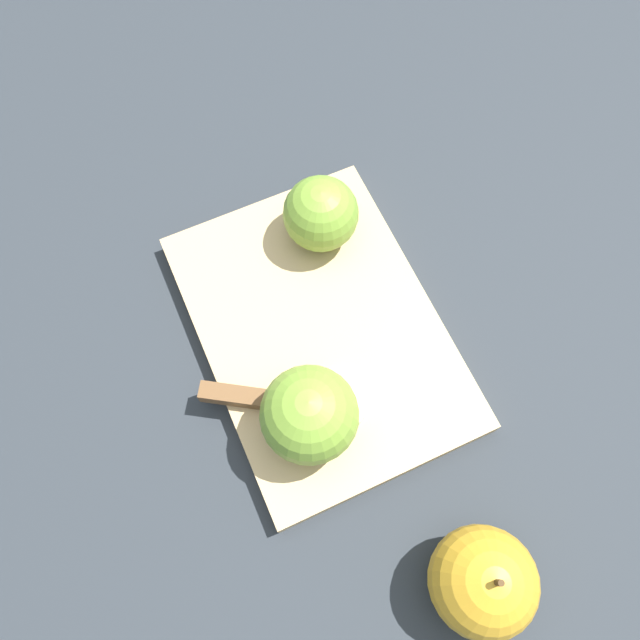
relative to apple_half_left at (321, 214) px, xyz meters
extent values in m
plane|color=#282D33|center=(0.10, -0.04, -0.06)|extent=(4.00, 4.00, 0.00)
cube|color=tan|center=(0.10, -0.04, -0.05)|extent=(0.34, 0.26, 0.02)
sphere|color=olive|center=(0.00, 0.00, 0.00)|extent=(0.08, 0.08, 0.08)
cylinder|color=beige|center=(0.01, 0.00, 0.00)|extent=(0.04, 0.06, 0.07)
sphere|color=olive|center=(0.19, -0.08, 0.01)|extent=(0.09, 0.09, 0.09)
cylinder|color=beige|center=(0.20, -0.08, 0.01)|extent=(0.01, 0.08, 0.08)
cube|color=silver|center=(0.18, -0.07, -0.04)|extent=(0.05, 0.08, 0.00)
cube|color=brown|center=(0.14, -0.13, -0.03)|extent=(0.05, 0.07, 0.02)
cylinder|color=beige|center=(0.18, -0.05, -0.03)|extent=(0.06, 0.06, 0.01)
sphere|color=gold|center=(0.36, 0.01, -0.01)|extent=(0.09, 0.09, 0.09)
cylinder|color=#4C3319|center=(0.36, 0.01, 0.04)|extent=(0.01, 0.01, 0.01)
camera|label=1|loc=(0.31, -0.11, 0.54)|focal=35.00mm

